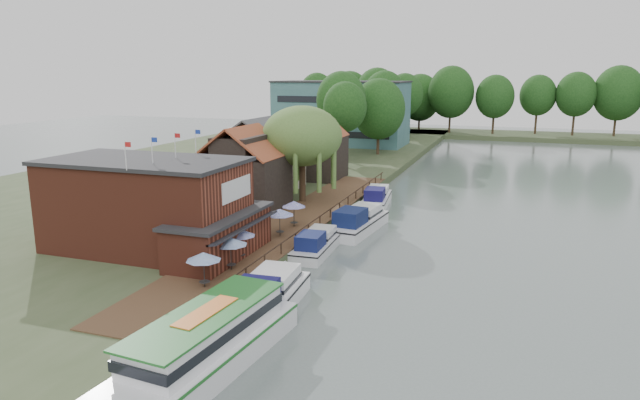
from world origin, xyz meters
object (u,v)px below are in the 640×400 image
(pub, at_px, (167,206))
(umbrella_1, at_px, (231,253))
(hotel_block, at_px, (341,113))
(umbrella_3, at_px, (280,222))
(cottage_b, at_px, (259,154))
(umbrella_4, at_px, (294,214))
(cottage_c, at_px, (316,146))
(umbrella_0, at_px, (204,270))
(cruiser_3, at_px, (377,195))
(umbrella_2, at_px, (240,244))
(cottage_a, at_px, (244,168))
(cruiser_2, at_px, (358,218))
(willow, at_px, (302,154))
(cruiser_1, at_px, (316,241))
(cruiser_0, at_px, (265,293))
(tour_boat, at_px, (199,345))
(swan, at_px, (238,326))

(pub, bearing_deg, umbrella_1, -20.06)
(hotel_block, bearing_deg, umbrella_3, -77.22)
(cottage_b, distance_m, umbrella_4, 18.75)
(cottage_c, bearing_deg, umbrella_1, -79.51)
(umbrella_0, relative_size, cruiser_3, 0.25)
(cottage_c, distance_m, umbrella_2, 34.92)
(cottage_a, xyz_separation_m, cruiser_2, (12.53, -1.10, -3.96))
(cottage_b, distance_m, cottage_c, 9.85)
(cottage_a, relative_size, willow, 0.82)
(hotel_block, distance_m, willow, 52.29)
(willow, bearing_deg, umbrella_4, -73.00)
(cottage_b, bearing_deg, cruiser_1, -53.04)
(cruiser_0, bearing_deg, cottage_a, 115.79)
(cruiser_1, xyz_separation_m, cruiser_3, (0.46, 19.02, 0.07))
(tour_boat, bearing_deg, umbrella_3, 107.36)
(cruiser_0, xyz_separation_m, tour_boat, (0.03, -7.90, 0.23))
(cottage_a, bearing_deg, willow, 48.01)
(cruiser_1, xyz_separation_m, cruiser_2, (1.50, 7.55, 0.23))
(umbrella_1, relative_size, tour_boat, 0.17)
(umbrella_3, xyz_separation_m, cruiser_3, (3.89, 18.76, -1.15))
(umbrella_3, distance_m, umbrella_4, 3.22)
(cottage_b, height_order, umbrella_0, cottage_b)
(cruiser_1, bearing_deg, tour_boat, -89.62)
(umbrella_2, relative_size, umbrella_4, 1.00)
(hotel_block, relative_size, cottage_c, 2.99)
(cottage_c, height_order, willow, willow)
(willow, distance_m, umbrella_2, 20.79)
(cottage_b, distance_m, cruiser_1, 23.71)
(swan, bearing_deg, umbrella_3, 104.40)
(cruiser_2, xyz_separation_m, tour_boat, (-0.37, -28.00, 0.28))
(cruiser_0, bearing_deg, umbrella_2, 124.66)
(hotel_block, distance_m, umbrella_2, 72.81)
(willow, xyz_separation_m, umbrella_2, (2.85, -20.21, -3.93))
(cottage_b, bearing_deg, umbrella_2, -67.69)
(hotel_block, distance_m, cottage_c, 37.90)
(umbrella_1, xyz_separation_m, cruiser_3, (3.75, 27.84, -1.15))
(umbrella_2, relative_size, cruiser_1, 0.27)
(cottage_b, height_order, umbrella_1, cottage_b)
(hotel_block, xyz_separation_m, cruiser_1, (18.03, -64.65, -6.09))
(cruiser_0, xyz_separation_m, swan, (-0.53, -2.74, -1.11))
(cruiser_0, bearing_deg, hotel_block, 99.92)
(umbrella_4, distance_m, tour_boat, 24.37)
(swan, bearing_deg, cruiser_0, 79.00)
(umbrella_0, bearing_deg, willow, 97.08)
(willow, height_order, umbrella_1, willow)
(cottage_a, xyz_separation_m, cruiser_3, (11.50, 10.37, -4.12))
(cruiser_0, height_order, tour_boat, tour_boat)
(cottage_b, xyz_separation_m, umbrella_1, (10.75, -27.46, -2.96))
(umbrella_1, xyz_separation_m, umbrella_3, (-0.14, 9.07, 0.00))
(cottage_c, relative_size, tour_boat, 0.59)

